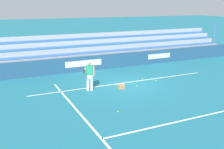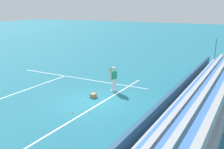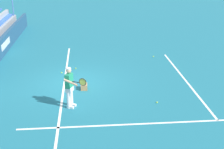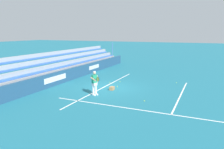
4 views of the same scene
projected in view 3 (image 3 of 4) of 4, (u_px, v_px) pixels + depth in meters
The scene contains 11 objects.
ground_plane at pixel (75, 83), 15.18m from camera, with size 160.00×160.00×0.00m, color #1E6B7F.
court_baseline_white at pixel (64, 84), 15.14m from camera, with size 12.00×0.10×0.01m, color white.
court_sideline_white at pixel (179, 122), 11.69m from camera, with size 0.10×12.00×0.01m, color white.
court_service_line_white at pixel (185, 79), 15.63m from camera, with size 8.22×0.10×0.01m, color white.
tennis_player at pixel (70, 87), 12.52m from camera, with size 0.87×0.90×1.71m.
ball_box_cardboard at pixel (84, 87), 14.48m from camera, with size 0.40×0.30×0.26m, color #A87F51.
tennis_ball_far_left at pixel (84, 80), 15.52m from camera, with size 0.07×0.07×0.07m, color #CCE533.
tennis_ball_by_box at pixel (157, 102), 13.17m from camera, with size 0.07×0.07×0.07m, color #CCE533.
tennis_ball_stray_back at pixel (76, 68), 17.04m from camera, with size 0.07×0.07×0.07m, color #CCE533.
tennis_ball_toward_net at pixel (153, 57), 18.98m from camera, with size 0.07×0.07×0.07m, color #CCE533.
tennis_ball_far_right at pixel (62, 73), 16.43m from camera, with size 0.07×0.07×0.07m, color #CCE533.
Camera 3 is at (14.08, 0.59, 5.93)m, focal length 50.00 mm.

